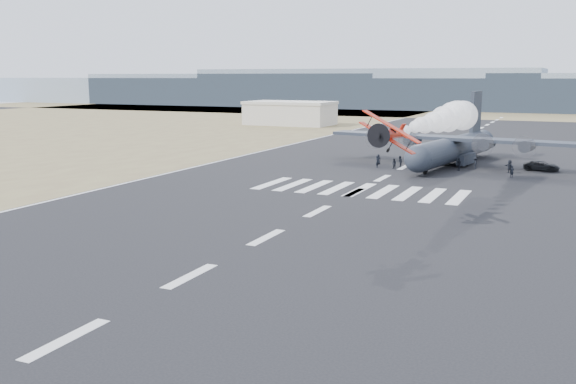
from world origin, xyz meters
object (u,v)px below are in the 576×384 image
Objects in this scene: crew_g at (377,162)px; crew_e at (378,159)px; aerobatic_biplane at (389,134)px; support_vehicle at (542,166)px; crew_d at (459,164)px; crew_b at (394,164)px; crew_a at (512,172)px; crew_h at (400,162)px; crew_f at (509,167)px; hangar_left at (290,113)px; crew_c at (475,163)px; transport_aircraft at (453,146)px.

crew_e is at bearing 13.21° from crew_g.
aerobatic_biplane reaches higher than support_vehicle.
crew_g is (-11.90, -1.89, -0.01)m from crew_d.
crew_a is at bearing 24.54° from crew_b.
crew_h is at bearing 106.44° from aerobatic_biplane.
crew_f reaches higher than crew_d.
crew_e is (47.42, -71.43, -2.62)m from hangar_left.
crew_g is 3.44m from crew_h.
crew_a is 21.37m from crew_e.
crew_d is 8.81m from crew_h.
crew_a is 1.03× the size of crew_b.
crew_c is at bearing 93.27° from crew_h.
crew_h is (-6.86, -6.25, -2.02)m from transport_aircraft.
crew_f is (7.14, 39.22, -7.62)m from aerobatic_biplane.
aerobatic_biplane is 3.05× the size of crew_g.
crew_g is at bearing -105.20° from crew_e.
crew_d is at bearing 80.62° from crew_h.
crew_b is at bearing -123.70° from crew_f.
crew_c is 11.17m from crew_h.
crew_a is at bearing -32.86° from crew_f.
aerobatic_biplane reaches higher than crew_d.
crew_b is at bearing -99.16° from crew_g.
crew_d is at bearing -129.87° from crew_f.
crew_f is 19.15m from crew_g.
crew_c reaches higher than support_vehicle.
crew_h is (51.43, -73.61, -2.52)m from hangar_left.
crew_b is 16.50m from crew_f.
hangar_left is at bearing 171.66° from crew_d.
crew_a is 0.88× the size of crew_d.
crew_f reaches higher than crew_g.
crew_h is at bearing 119.20° from crew_a.
crew_d reaches higher than crew_e.
crew_d is (9.17, 2.30, 0.14)m from crew_b.
aerobatic_biplane is at bearing -101.58° from crew_e.
transport_aircraft reaches higher than crew_b.
crew_d is (0.03, 38.81, -7.64)m from aerobatic_biplane.
transport_aircraft is 7.72× the size of support_vehicle.
crew_c is 1.02× the size of crew_h.
crew_c is at bearing -72.96° from crew_g.
crew_h is (0.37, 1.90, 0.11)m from crew_b.
support_vehicle is at bearing 4.69° from transport_aircraft.
crew_d is 1.01× the size of crew_g.
crew_d is 7.12m from crew_f.
crew_f is at bearing -83.76° from crew_g.
hangar_left is 15.65× the size of crew_b.
crew_e reaches higher than support_vehicle.
crew_c is (3.92, -3.32, -2.01)m from transport_aircraft.
crew_b is 12.15m from crew_c.
crew_g reaches higher than crew_b.
crew_b is at bearing 107.63° from aerobatic_biplane.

